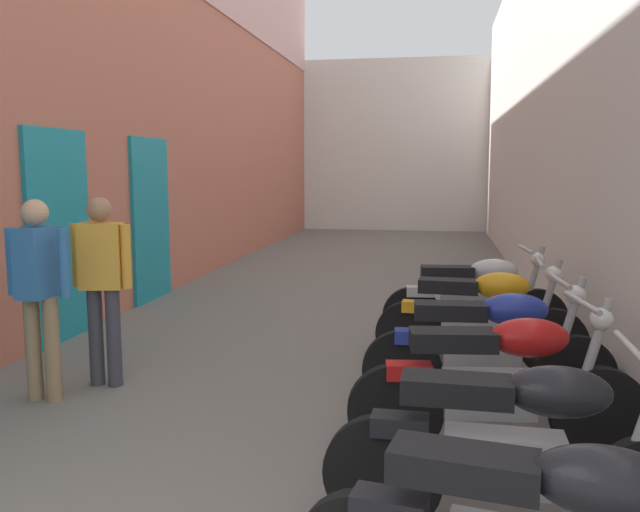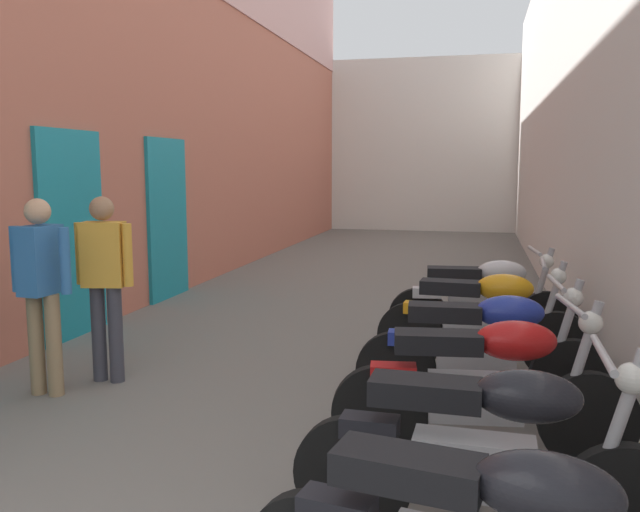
# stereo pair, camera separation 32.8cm
# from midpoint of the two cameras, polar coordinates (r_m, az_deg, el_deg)

# --- Properties ---
(ground_plane) EXTENTS (34.35, 34.35, 0.00)m
(ground_plane) POSITION_cam_midpoint_polar(r_m,az_deg,el_deg) (8.03, -0.29, -5.28)
(ground_plane) COLOR #66635E
(building_left) EXTENTS (0.45, 18.35, 8.07)m
(building_left) POSITION_cam_midpoint_polar(r_m,az_deg,el_deg) (10.77, -13.93, 19.59)
(building_left) COLOR #B76651
(building_left) RESTS_ON ground
(building_right) EXTENTS (0.45, 18.35, 5.58)m
(building_right) POSITION_cam_midpoint_polar(r_m,az_deg,el_deg) (9.84, 18.69, 13.06)
(building_right) COLOR silver
(building_right) RESTS_ON ground
(building_far_end) EXTENTS (8.20, 2.00, 4.84)m
(building_far_end) POSITION_cam_midpoint_polar(r_m,az_deg,el_deg) (19.93, 6.18, 9.44)
(building_far_end) COLOR silver
(building_far_end) RESTS_ON ground
(motorcycle_second) EXTENTS (1.85, 0.58, 1.04)m
(motorcycle_second) POSITION_cam_midpoint_polar(r_m,az_deg,el_deg) (3.31, 13.98, -15.78)
(motorcycle_second) COLOR black
(motorcycle_second) RESTS_ON ground
(motorcycle_third) EXTENTS (1.84, 0.58, 1.04)m
(motorcycle_third) POSITION_cam_midpoint_polar(r_m,az_deg,el_deg) (4.21, 13.13, -10.59)
(motorcycle_third) COLOR black
(motorcycle_third) RESTS_ON ground
(motorcycle_fourth) EXTENTS (1.85, 0.58, 1.04)m
(motorcycle_fourth) POSITION_cam_midpoint_polar(r_m,az_deg,el_deg) (4.98, 12.67, -7.68)
(motorcycle_fourth) COLOR black
(motorcycle_fourth) RESTS_ON ground
(motorcycle_fifth) EXTENTS (1.85, 0.58, 1.04)m
(motorcycle_fifth) POSITION_cam_midpoint_polar(r_m,az_deg,el_deg) (5.95, 12.27, -5.14)
(motorcycle_fifth) COLOR black
(motorcycle_fifth) RESTS_ON ground
(motorcycle_sixth) EXTENTS (1.85, 0.58, 1.04)m
(motorcycle_sixth) POSITION_cam_midpoint_polar(r_m,az_deg,el_deg) (6.77, 12.03, -3.59)
(motorcycle_sixth) COLOR black
(motorcycle_sixth) RESTS_ON ground
(pedestrian_mid_alley) EXTENTS (0.52, 0.35, 1.57)m
(pedestrian_mid_alley) POSITION_cam_midpoint_polar(r_m,az_deg,el_deg) (5.52, -24.81, -2.28)
(pedestrian_mid_alley) COLOR #8C7251
(pedestrian_mid_alley) RESTS_ON ground
(pedestrian_further_down) EXTENTS (0.52, 0.27, 1.57)m
(pedestrian_further_down) POSITION_cam_midpoint_polar(r_m,az_deg,el_deg) (5.71, -19.98, -1.73)
(pedestrian_further_down) COLOR #383842
(pedestrian_further_down) RESTS_ON ground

